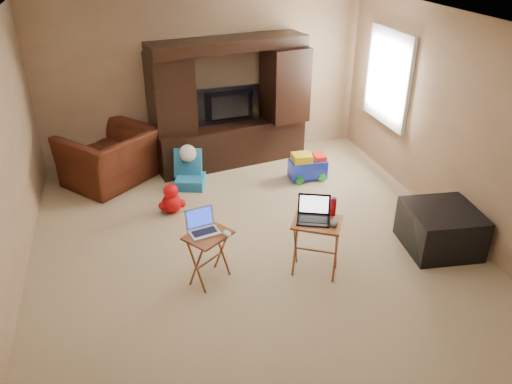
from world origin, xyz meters
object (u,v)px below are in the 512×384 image
object	(u,v)px
laptop_right	(314,211)
mouse_left	(227,233)
tray_table_left	(209,258)
tray_table_right	(316,247)
plush_toy	(171,198)
water_bottle	(333,207)
ottoman	(441,229)
television	(230,107)
child_rocker	(190,170)
mouse_right	(334,223)
entertainment_center	(230,103)
laptop_left	(204,223)
push_toy	(308,166)
recliner	(111,157)

from	to	relation	value
laptop_right	mouse_left	size ratio (longest dim) A/B	2.89
tray_table_left	tray_table_right	xyz separation A→B (m)	(1.11, -0.17, 0.03)
plush_toy	water_bottle	world-z (taller)	water_bottle
plush_toy	tray_table_left	size ratio (longest dim) A/B	0.71
ottoman	water_bottle	distance (m)	1.45
television	child_rocker	bearing A→B (deg)	36.65
ottoman	tray_table_left	xyz separation A→B (m)	(-2.68, 0.11, 0.04)
water_bottle	mouse_right	bearing A→B (deg)	-109.29
entertainment_center	water_bottle	distance (m)	3.01
entertainment_center	mouse_left	xyz separation A→B (m)	(-0.72, -2.95, -0.36)
tray_table_left	laptop_left	size ratio (longest dim) A/B	1.91
television	entertainment_center	bearing A→B (deg)	-94.03
television	push_toy	distance (m)	1.46
entertainment_center	laptop_right	world-z (taller)	entertainment_center
entertainment_center	laptop_left	size ratio (longest dim) A/B	7.80
entertainment_center	water_bottle	world-z (taller)	entertainment_center
water_bottle	push_toy	bearing A→B (deg)	75.46
mouse_left	tray_table_left	bearing A→B (deg)	159.09
child_rocker	laptop_right	xyz separation A→B (m)	(0.93, -2.33, 0.50)
ottoman	laptop_right	bearing A→B (deg)	-178.70
mouse_right	laptop_right	bearing A→B (deg)	140.53
entertainment_center	mouse_left	distance (m)	3.06
child_rocker	tray_table_left	xyz separation A→B (m)	(-0.14, -2.18, 0.02)
child_rocker	ottoman	xyz separation A→B (m)	(2.54, -2.30, -0.01)
television	child_rocker	distance (m)	1.19
recliner	laptop_right	bearing A→B (deg)	85.20
entertainment_center	television	xyz separation A→B (m)	(0.00, -0.04, -0.04)
entertainment_center	tray_table_right	world-z (taller)	entertainment_center
tray_table_right	television	bearing A→B (deg)	124.81
child_rocker	laptop_right	size ratio (longest dim) A/B	1.58
child_rocker	ottoman	size ratio (longest dim) A/B	0.68
child_rocker	laptop_left	xyz separation A→B (m)	(-0.17, -2.15, 0.43)
entertainment_center	tray_table_right	xyz separation A→B (m)	(0.21, -3.05, -0.63)
television	mouse_right	distance (m)	3.15
laptop_right	tray_table_right	bearing A→B (deg)	-3.61
television	mouse_left	xyz separation A→B (m)	(-0.72, -2.90, -0.32)
laptop_right	recliner	bearing A→B (deg)	148.47
plush_toy	ottoman	world-z (taller)	ottoman
child_rocker	tray_table_right	xyz separation A→B (m)	(0.97, -2.35, 0.06)
laptop_right	mouse_left	distance (m)	0.91
plush_toy	tray_table_right	bearing A→B (deg)	-52.14
entertainment_center	push_toy	world-z (taller)	entertainment_center
tray_table_right	water_bottle	world-z (taller)	water_bottle
laptop_right	mouse_right	bearing A→B (deg)	-16.52
ottoman	plush_toy	bearing A→B (deg)	150.37
water_bottle	television	bearing A→B (deg)	98.05
child_rocker	laptop_left	distance (m)	2.20
plush_toy	laptop_right	xyz separation A→B (m)	(1.28, -1.68, 0.56)
tray_table_left	laptop_right	bearing A→B (deg)	-43.88
recliner	ottoman	world-z (taller)	recliner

